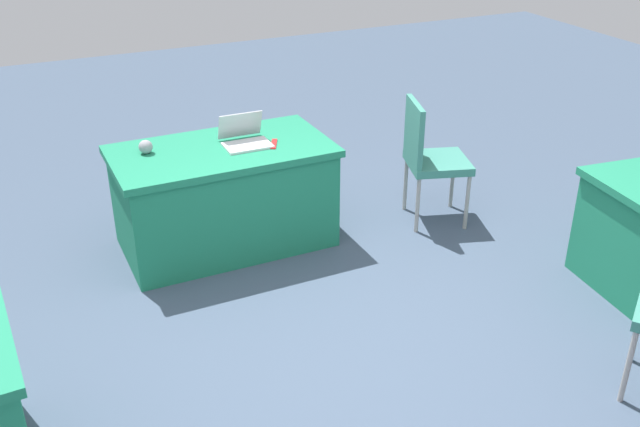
# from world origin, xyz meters

# --- Properties ---
(ground_plane) EXTENTS (14.40, 14.40, 0.00)m
(ground_plane) POSITION_xyz_m (0.00, 0.00, 0.00)
(ground_plane) COLOR #3D4C60
(table_foreground) EXTENTS (1.52, 0.84, 0.75)m
(table_foreground) POSITION_xyz_m (0.14, -1.44, 0.37)
(table_foreground) COLOR #1E7A56
(table_foreground) RESTS_ON ground
(chair_tucked_right) EXTENTS (0.55, 0.55, 0.95)m
(chair_tucked_right) POSITION_xyz_m (-1.38, -1.15, 0.55)
(chair_tucked_right) COLOR #9E9993
(chair_tucked_right) RESTS_ON ground
(laptop_silver) EXTENTS (0.32, 0.29, 0.21)m
(laptop_silver) POSITION_xyz_m (-0.04, -1.43, 0.79)
(laptop_silver) COLOR silver
(laptop_silver) RESTS_ON table_foreground
(yarn_ball) EXTENTS (0.09, 0.09, 0.09)m
(yarn_ball) POSITION_xyz_m (0.63, -1.55, 0.79)
(yarn_ball) COLOR gray
(yarn_ball) RESTS_ON table_foreground
(scissors_red) EXTENTS (0.11, 0.18, 0.01)m
(scissors_red) POSITION_xyz_m (-0.22, -1.35, 0.75)
(scissors_red) COLOR red
(scissors_red) RESTS_ON table_foreground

